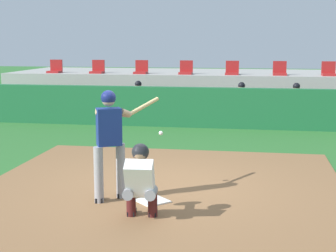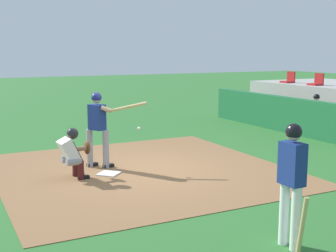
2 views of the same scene
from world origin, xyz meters
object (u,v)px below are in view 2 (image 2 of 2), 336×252
at_px(home_plate, 109,173).
at_px(stadium_seat_1, 317,82).
at_px(dugout_player_0, 313,112).
at_px(stadium_seat_0, 289,80).
at_px(batter_at_plate, 98,125).
at_px(on_deck_batter, 292,178).
at_px(catcher_crouched, 73,151).

height_order(home_plate, stadium_seat_1, stadium_seat_1).
xyz_separation_m(dugout_player_0, stadium_seat_1, (-1.95, 2.03, 0.86)).
bearing_deg(stadium_seat_0, dugout_player_0, -29.64).
relative_size(batter_at_plate, on_deck_batter, 1.01).
bearing_deg(batter_at_plate, catcher_crouched, -50.21).
relative_size(batter_at_plate, catcher_crouched, 0.94).
bearing_deg(dugout_player_0, stadium_seat_0, 150.36).
height_order(on_deck_batter, stadium_seat_1, stadium_seat_1).
relative_size(home_plate, batter_at_plate, 0.24).
relative_size(dugout_player_0, stadium_seat_1, 2.71).
distance_m(catcher_crouched, dugout_player_0, 9.17).
xyz_separation_m(stadium_seat_0, stadium_seat_1, (1.62, 0.00, 0.00)).
xyz_separation_m(batter_at_plate, stadium_seat_0, (-5.00, 10.17, 0.50)).
xyz_separation_m(catcher_crouched, dugout_player_0, (-2.09, 8.93, 0.06)).
bearing_deg(home_plate, catcher_crouched, -91.71).
distance_m(batter_at_plate, catcher_crouched, 1.12).
height_order(batter_at_plate, stadium_seat_1, stadium_seat_1).
bearing_deg(stadium_seat_1, batter_at_plate, -71.62).
bearing_deg(home_plate, batter_at_plate, 179.23).
bearing_deg(stadium_seat_0, batter_at_plate, -63.80).
bearing_deg(dugout_player_0, catcher_crouched, -76.83).
bearing_deg(catcher_crouched, stadium_seat_1, 110.23).
bearing_deg(catcher_crouched, on_deck_batter, 20.01).
bearing_deg(home_plate, on_deck_batter, 11.53).
bearing_deg(catcher_crouched, home_plate, 88.29).
xyz_separation_m(home_plate, dugout_player_0, (-2.11, 8.14, 0.65)).
bearing_deg(stadium_seat_1, on_deck_batter, -45.93).
relative_size(on_deck_batter, stadium_seat_1, 3.72).
distance_m(catcher_crouched, stadium_seat_0, 12.37).
xyz_separation_m(batter_at_plate, dugout_player_0, (-1.43, 8.14, -0.36)).
height_order(catcher_crouched, stadium_seat_1, stadium_seat_1).
height_order(batter_at_plate, dugout_player_0, batter_at_plate).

